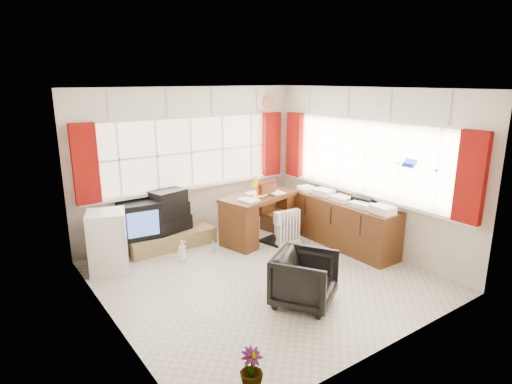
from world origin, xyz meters
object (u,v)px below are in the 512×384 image
desk_lamp (257,182)px  office_chair (305,279)px  radiator (288,231)px  credenza (342,222)px  task_chair (271,210)px  tv_bench (171,239)px  mini_fridge (108,241)px  crt_tv (138,219)px  desk (260,215)px

desk_lamp → office_chair: desk_lamp is taller
radiator → credenza: bearing=-34.0°
desk_lamp → task_chair: size_ratio=0.40×
task_chair → radiator: 0.46m
credenza → tv_bench: (-2.28, 1.52, -0.27)m
task_chair → tv_bench: size_ratio=0.71×
desk_lamp → radiator: bearing=-42.6°
radiator → credenza: 0.87m
task_chair → mini_fridge: size_ratio=1.15×
tv_bench → crt_tv: crt_tv is taller
mini_fridge → office_chair: bearing=-54.9°
task_chair → desk: bearing=129.2°
task_chair → radiator: size_ratio=1.67×
radiator → desk_lamp: bearing=137.4°
desk_lamp → crt_tv: desk_lamp is taller
tv_bench → crt_tv: bearing=165.2°
task_chair → crt_tv: task_chair is taller
task_chair → desk_lamp: bearing=-178.9°
office_chair → task_chair: bearing=31.5°
radiator → mini_fridge: 2.75m
task_chair → radiator: task_chair is taller
tv_bench → desk: bearing=-21.7°
radiator → mini_fridge: mini_fridge is taller
desk_lamp → task_chair: (0.29, 0.01, -0.52)m
office_chair → crt_tv: size_ratio=1.05×
tv_bench → task_chair: bearing=-25.0°
credenza → crt_tv: credenza is taller
desk_lamp → radiator: 0.95m
crt_tv → office_chair: bearing=-69.7°
radiator → credenza: size_ratio=0.29×
desk_lamp → radiator: size_ratio=0.68×
tv_bench → office_chair: bearing=-78.3°
tv_bench → mini_fridge: 1.16m
desk_lamp → credenza: bearing=-37.2°
credenza → office_chair: bearing=-148.4°
desk → office_chair: size_ratio=2.08×
task_chair → tv_bench: (-1.48, 0.69, -0.40)m
office_chair → credenza: bearing=-0.4°
desk_lamp → radiator: desk_lamp is taller
task_chair → tv_bench: bearing=155.0°
desk_lamp → crt_tv: (-1.66, 0.82, -0.52)m
office_chair → mini_fridge: bearing=93.1°
desk → office_chair: 2.21m
desk → crt_tv: (-1.83, 0.66, 0.10)m
desk_lamp → crt_tv: 1.92m
desk → credenza: bearing=-46.9°
credenza → radiator: bearing=146.0°
office_chair → mini_fridge: mini_fridge is taller
credenza → crt_tv: bearing=149.1°
desk_lamp → tv_bench: bearing=149.8°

